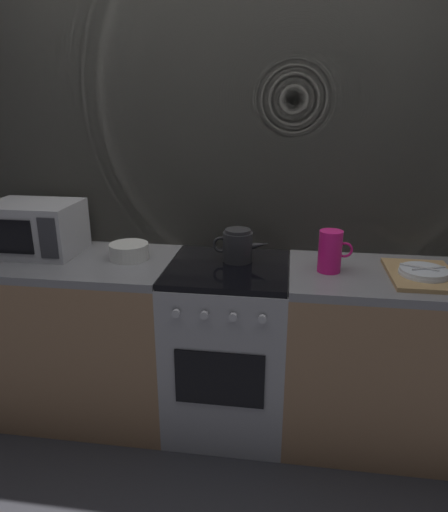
{
  "coord_description": "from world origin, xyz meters",
  "views": [
    {
      "loc": [
        0.28,
        -2.12,
        1.68
      ],
      "look_at": [
        -0.02,
        0.0,
        0.95
      ],
      "focal_mm": 32.32,
      "sensor_mm": 36.0,
      "label": 1
    }
  ],
  "objects_px": {
    "stove_unit": "(228,346)",
    "kettle": "(238,246)",
    "microwave": "(35,228)",
    "dish_pile": "(423,274)",
    "pitcher": "(330,251)",
    "mixing_bowl": "(129,251)"
  },
  "relations": [
    {
      "from": "dish_pile",
      "to": "kettle",
      "type": "bearing_deg",
      "value": 172.73
    },
    {
      "from": "kettle",
      "to": "dish_pile",
      "type": "distance_m",
      "value": 0.88
    },
    {
      "from": "pitcher",
      "to": "mixing_bowl",
      "type": "bearing_deg",
      "value": 177.6
    },
    {
      "from": "microwave",
      "to": "dish_pile",
      "type": "xyz_separation_m",
      "value": [
        1.95,
        -0.1,
        -0.12
      ]
    },
    {
      "from": "mixing_bowl",
      "to": "pitcher",
      "type": "height_order",
      "value": "pitcher"
    },
    {
      "from": "kettle",
      "to": "mixing_bowl",
      "type": "distance_m",
      "value": 0.56
    },
    {
      "from": "stove_unit",
      "to": "microwave",
      "type": "height_order",
      "value": "microwave"
    },
    {
      "from": "microwave",
      "to": "pitcher",
      "type": "xyz_separation_m",
      "value": [
        1.53,
        -0.07,
        -0.03
      ]
    },
    {
      "from": "pitcher",
      "to": "dish_pile",
      "type": "distance_m",
      "value": 0.43
    },
    {
      "from": "mixing_bowl",
      "to": "pitcher",
      "type": "relative_size",
      "value": 1.0
    },
    {
      "from": "pitcher",
      "to": "stove_unit",
      "type": "bearing_deg",
      "value": 179.48
    },
    {
      "from": "stove_unit",
      "to": "kettle",
      "type": "height_order",
      "value": "kettle"
    },
    {
      "from": "kettle",
      "to": "dish_pile",
      "type": "bearing_deg",
      "value": -7.27
    },
    {
      "from": "stove_unit",
      "to": "mixing_bowl",
      "type": "height_order",
      "value": "mixing_bowl"
    },
    {
      "from": "microwave",
      "to": "dish_pile",
      "type": "relative_size",
      "value": 1.15
    },
    {
      "from": "stove_unit",
      "to": "kettle",
      "type": "distance_m",
      "value": 0.54
    },
    {
      "from": "microwave",
      "to": "kettle",
      "type": "distance_m",
      "value": 1.08
    },
    {
      "from": "stove_unit",
      "to": "microwave",
      "type": "relative_size",
      "value": 1.96
    },
    {
      "from": "stove_unit",
      "to": "mixing_bowl",
      "type": "relative_size",
      "value": 4.5
    },
    {
      "from": "microwave",
      "to": "stove_unit",
      "type": "bearing_deg",
      "value": -3.68
    },
    {
      "from": "microwave",
      "to": "kettle",
      "type": "relative_size",
      "value": 1.62
    },
    {
      "from": "stove_unit",
      "to": "microwave",
      "type": "bearing_deg",
      "value": 176.32
    }
  ]
}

